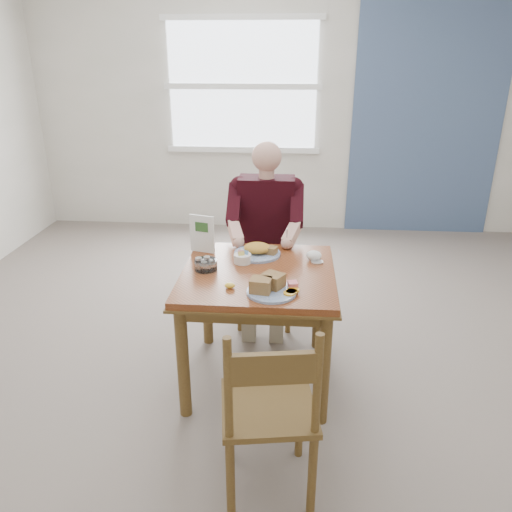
# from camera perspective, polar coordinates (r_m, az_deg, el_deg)

# --- Properties ---
(floor) EXTENTS (6.00, 6.00, 0.00)m
(floor) POSITION_cam_1_polar(r_m,az_deg,el_deg) (3.34, 0.23, -13.57)
(floor) COLOR #73675D
(floor) RESTS_ON ground
(wall_back) EXTENTS (5.50, 0.00, 5.50)m
(wall_back) POSITION_cam_1_polar(r_m,az_deg,el_deg) (5.72, 2.67, 16.80)
(wall_back) COLOR silver
(wall_back) RESTS_ON ground
(accent_panel) EXTENTS (1.60, 0.02, 2.80)m
(accent_panel) POSITION_cam_1_polar(r_m,az_deg,el_deg) (5.87, 19.11, 15.79)
(accent_panel) COLOR #41567A
(accent_panel) RESTS_ON ground
(lemon_wedge) EXTENTS (0.06, 0.05, 0.03)m
(lemon_wedge) POSITION_cam_1_polar(r_m,az_deg,el_deg) (2.75, -3.02, -3.39)
(lemon_wedge) COLOR yellow
(lemon_wedge) RESTS_ON table
(napkin) EXTENTS (0.10, 0.08, 0.06)m
(napkin) POSITION_cam_1_polar(r_m,az_deg,el_deg) (3.12, 6.62, 0.06)
(napkin) COLOR white
(napkin) RESTS_ON table
(metal_dish) EXTENTS (0.08, 0.08, 0.01)m
(metal_dish) POSITION_cam_1_polar(r_m,az_deg,el_deg) (3.09, 6.99, -0.68)
(metal_dish) COLOR silver
(metal_dish) RESTS_ON table
(window) EXTENTS (1.72, 0.04, 1.42)m
(window) POSITION_cam_1_polar(r_m,az_deg,el_deg) (5.70, -1.56, 18.81)
(window) COLOR white
(window) RESTS_ON wall_back
(table) EXTENTS (0.92, 0.92, 0.75)m
(table) POSITION_cam_1_polar(r_m,az_deg,el_deg) (3.00, 0.25, -3.67)
(table) COLOR brown
(table) RESTS_ON ground
(chair_far) EXTENTS (0.42, 0.42, 0.95)m
(chair_far) POSITION_cam_1_polar(r_m,az_deg,el_deg) (3.79, 1.17, -0.56)
(chair_far) COLOR brown
(chair_far) RESTS_ON ground
(chair_near) EXTENTS (0.48, 0.48, 0.95)m
(chair_near) POSITION_cam_1_polar(r_m,az_deg,el_deg) (2.32, 1.52, -17.34)
(chair_near) COLOR brown
(chair_near) RESTS_ON ground
(diner) EXTENTS (0.53, 0.56, 1.39)m
(diner) POSITION_cam_1_polar(r_m,az_deg,el_deg) (3.59, 1.12, 3.77)
(diner) COLOR gray
(diner) RESTS_ON chair_far
(near_plate) EXTENTS (0.34, 0.34, 0.09)m
(near_plate) POSITION_cam_1_polar(r_m,az_deg,el_deg) (2.69, 1.64, -3.52)
(near_plate) COLOR white
(near_plate) RESTS_ON table
(far_plate) EXTENTS (0.38, 0.38, 0.08)m
(far_plate) POSITION_cam_1_polar(r_m,az_deg,el_deg) (3.18, 0.26, 0.63)
(far_plate) COLOR white
(far_plate) RESTS_ON table
(caddy) EXTENTS (0.13, 0.13, 0.08)m
(caddy) POSITION_cam_1_polar(r_m,az_deg,el_deg) (3.06, -1.55, -0.27)
(caddy) COLOR white
(caddy) RESTS_ON table
(shakers) EXTENTS (0.10, 0.07, 0.08)m
(shakers) POSITION_cam_1_polar(r_m,az_deg,el_deg) (2.97, -6.08, -0.86)
(shakers) COLOR white
(shakers) RESTS_ON table
(creamer) EXTENTS (0.17, 0.17, 0.06)m
(creamer) POSITION_cam_1_polar(r_m,az_deg,el_deg) (2.98, -5.75, -0.99)
(creamer) COLOR white
(creamer) RESTS_ON table
(menu) EXTENTS (0.17, 0.06, 0.25)m
(menu) POSITION_cam_1_polar(r_m,az_deg,el_deg) (3.21, -6.19, 2.56)
(menu) COLOR white
(menu) RESTS_ON table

